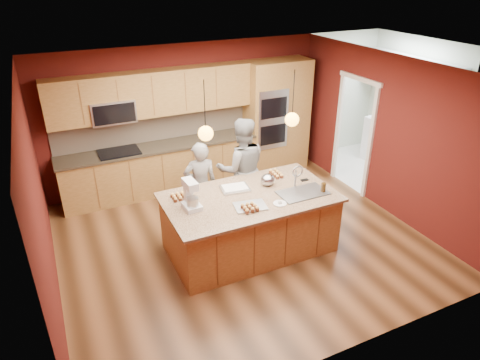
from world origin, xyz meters
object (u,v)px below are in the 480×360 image
island (251,222)px  person_left (201,185)px  person_right (242,169)px  stand_mixer (191,196)px  mixing_bowl (268,180)px

island → person_left: 1.09m
person_right → stand_mixer: bearing=50.7°
person_left → person_right: person_right is taller
person_right → stand_mixer: (-1.21, -0.91, 0.21)m
island → person_left: bearing=114.5°
mixing_bowl → island: bearing=-152.2°
stand_mixer → mixing_bowl: stand_mixer is taller
island → person_right: person_right is taller
island → person_left: person_left is taller
person_left → stand_mixer: (-0.47, -0.91, 0.36)m
island → stand_mixer: stand_mixer is taller
person_left → island: bearing=123.1°
person_right → stand_mixer: person_right is taller
person_left → person_right: bearing=-171.3°
stand_mixer → person_right: bearing=33.4°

